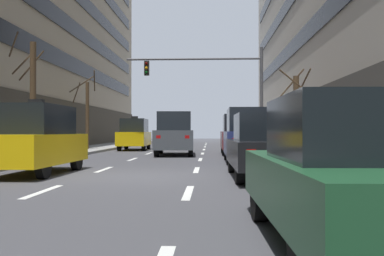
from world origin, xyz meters
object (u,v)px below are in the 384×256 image
at_px(taxi_driving_0, 135,134).
at_px(car_driving_2, 175,134).
at_px(street_tree_0, 32,96).
at_px(car_parked_0, 352,174).
at_px(car_parked_1, 267,146).
at_px(car_parked_2, 248,136).
at_px(car_parked_3, 238,135).
at_px(street_tree_2, 296,113).
at_px(taxi_driving_1, 36,140).
at_px(traffic_signal_0, 219,81).
at_px(street_tree_1, 87,112).

xyz_separation_m(taxi_driving_0, car_driving_2, (3.17, -5.80, 0.08)).
bearing_deg(street_tree_0, car_parked_0, -55.53).
distance_m(taxi_driving_0, car_parked_1, 17.74).
distance_m(car_driving_2, car_parked_2, 6.11).
xyz_separation_m(car_driving_2, car_parked_0, (3.38, -17.45, -0.32)).
height_order(car_driving_2, car_parked_3, car_driving_2).
height_order(car_parked_3, street_tree_2, street_tree_2).
bearing_deg(street_tree_0, taxi_driving_1, -65.64).
height_order(taxi_driving_1, car_parked_0, taxi_driving_1).
xyz_separation_m(taxi_driving_0, car_parked_2, (6.55, -10.88, 0.04)).
height_order(car_driving_2, car_parked_2, car_driving_2).
xyz_separation_m(car_parked_0, car_parked_1, (-0.00, 6.76, 0.05)).
distance_m(taxi_driving_0, traffic_signal_0, 7.17).
distance_m(car_parked_0, car_parked_1, 6.76).
bearing_deg(taxi_driving_1, street_tree_0, 114.36).
bearing_deg(traffic_signal_0, street_tree_0, -142.44).
height_order(car_parked_2, street_tree_0, street_tree_0).
height_order(taxi_driving_1, car_driving_2, car_driving_2).
height_order(car_parked_1, street_tree_2, street_tree_2).
distance_m(car_driving_2, street_tree_0, 7.29).
bearing_deg(street_tree_0, street_tree_1, 90.00).
bearing_deg(traffic_signal_0, street_tree_2, -57.54).
height_order(street_tree_0, street_tree_2, street_tree_0).
bearing_deg(car_driving_2, taxi_driving_1, -107.79).
relative_size(car_parked_0, street_tree_0, 0.77).
distance_m(car_parked_2, street_tree_0, 9.55).
xyz_separation_m(car_parked_1, car_parked_3, (-0.00, 11.51, 0.22)).
relative_size(taxi_driving_1, traffic_signal_0, 0.52).
distance_m(taxi_driving_1, car_parked_3, 12.61).
height_order(taxi_driving_0, traffic_signal_0, traffic_signal_0).
bearing_deg(car_parked_2, car_parked_1, -89.99).
bearing_deg(car_parked_2, car_parked_0, -89.99).
bearing_deg(street_tree_1, car_driving_2, -35.89).
height_order(taxi_driving_0, street_tree_0, street_tree_0).
height_order(car_driving_2, street_tree_1, street_tree_1).
relative_size(street_tree_1, street_tree_2, 1.22).
xyz_separation_m(taxi_driving_0, traffic_signal_0, (5.56, -3.26, 3.14)).
xyz_separation_m(taxi_driving_0, street_tree_0, (-2.77, -9.67, 1.75)).
distance_m(car_parked_3, street_tree_2, 4.40).
height_order(taxi_driving_0, car_parked_0, taxi_driving_0).
bearing_deg(car_parked_1, car_parked_0, -90.00).
relative_size(taxi_driving_1, car_driving_2, 0.89).
relative_size(car_parked_2, car_parked_3, 1.00).
xyz_separation_m(taxi_driving_0, taxi_driving_1, (-0.02, -15.74, -0.03)).
distance_m(taxi_driving_0, car_parked_0, 24.15).
bearing_deg(street_tree_0, car_parked_1, -36.20).
relative_size(street_tree_0, street_tree_2, 1.39).
bearing_deg(car_parked_1, taxi_driving_0, 111.67).
height_order(car_parked_0, car_parked_3, car_parked_3).
relative_size(taxi_driving_0, street_tree_0, 0.77).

